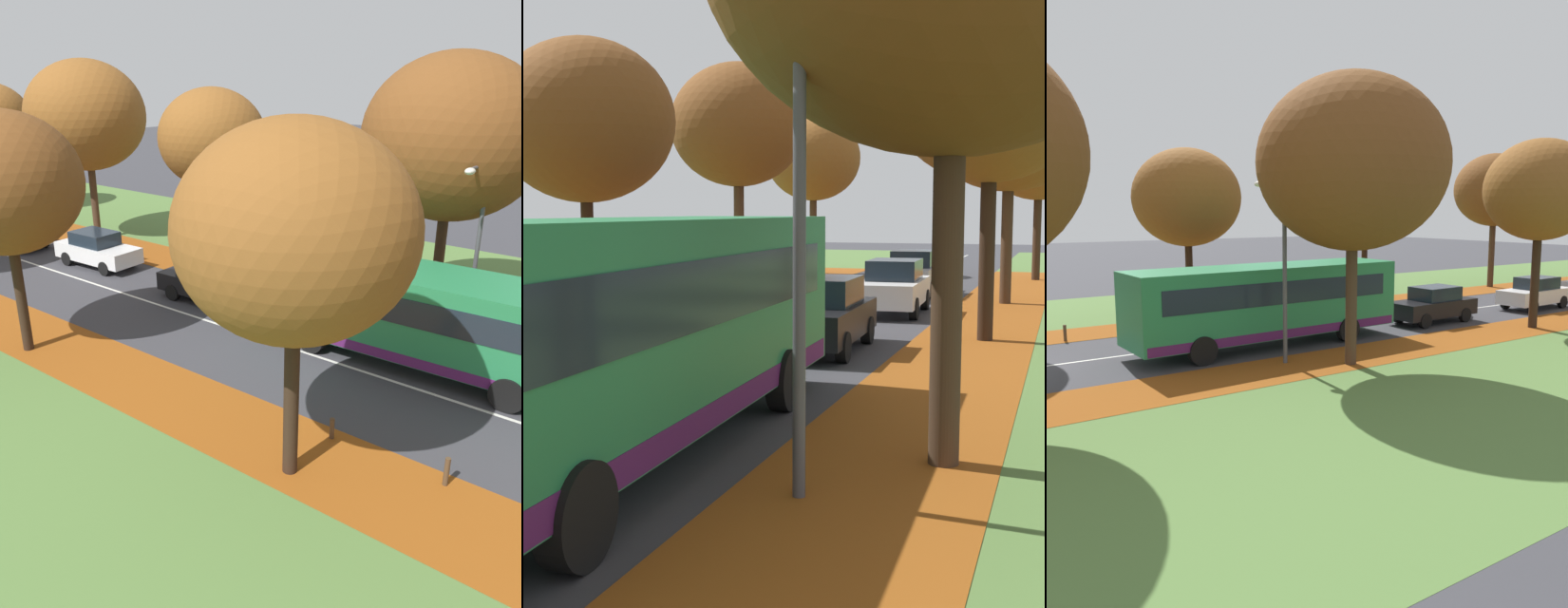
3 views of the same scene
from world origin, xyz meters
The scene contains 16 objects.
grass_verge_left centered at (-9.20, 20.00, 0.00)m, with size 12.00×90.00×0.01m, color #517538.
leaf_litter_left centered at (-4.60, 14.00, 0.01)m, with size 2.80×60.00×0.00m, color #8C4714.
leaf_litter_right centered at (4.60, 14.00, 0.01)m, with size 2.80×60.00×0.00m, color #8C4714.
road_centre_line centered at (0.00, 20.00, 0.00)m, with size 0.12×80.00×0.01m, color silver.
tree_left_near centered at (-5.28, 9.07, 5.54)m, with size 4.86×4.86×7.74m.
tree_left_mid centered at (-5.34, 19.47, 5.38)m, with size 4.70×4.70×7.51m.
tree_left_far centered at (-5.34, 30.26, 6.29)m, with size 5.15×5.15×8.63m.
tree_right_near centered at (5.31, 10.13, 6.41)m, with size 6.05×6.05×9.14m.
tree_right_mid centered at (4.85, 20.42, 5.79)m, with size 4.65×4.65×7.91m.
bollard_third centered at (-3.57, 3.19, 0.32)m, with size 0.12×0.12×0.63m, color #4C3823.
bollard_fourth centered at (-3.60, 6.09, 0.35)m, with size 0.12×0.12×0.70m, color #4C3823.
bollard_fifth centered at (-3.60, 8.99, 0.28)m, with size 0.12×0.12×0.56m, color #4C3823.
streetlamp_right centered at (3.67, 8.44, 3.74)m, with size 1.89×0.28×6.00m.
bus centered at (1.46, 9.25, 1.70)m, with size 2.88×10.47×2.98m.
car_black_lead centered at (1.56, 17.77, 0.81)m, with size 1.90×4.26×1.62m.
car_white_following centered at (1.74, 24.98, 0.81)m, with size 1.92×4.27×1.62m.
Camera 3 is at (20.09, -1.58, 4.93)m, focal length 35.00 mm.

